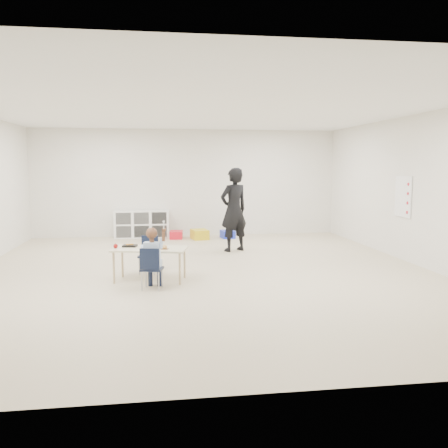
{
  "coord_description": "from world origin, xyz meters",
  "views": [
    {
      "loc": [
        -0.77,
        -8.08,
        1.84
      ],
      "look_at": [
        0.35,
        -0.05,
        0.85
      ],
      "focal_mm": 38.0,
      "sensor_mm": 36.0,
      "label": 1
    }
  ],
  "objects": [
    {
      "name": "lunch_tray_near",
      "position": [
        -0.84,
        -0.45,
        0.55
      ],
      "size": [
        0.25,
        0.2,
        0.03
      ],
      "primitive_type": "cube",
      "rotation": [
        0.0,
        0.0,
        -0.22
      ],
      "color": "black",
      "rests_on": "table"
    },
    {
      "name": "apple_near",
      "position": [
        -0.99,
        -0.39,
        0.57
      ],
      "size": [
        0.07,
        0.07,
        0.07
      ],
      "primitive_type": "sphere",
      "color": "maroon",
      "rests_on": "table"
    },
    {
      "name": "lunch_tray_far",
      "position": [
        -1.24,
        -0.32,
        0.55
      ],
      "size": [
        0.25,
        0.2,
        0.03
      ],
      "primitive_type": "cube",
      "rotation": [
        0.0,
        0.0,
        -0.22
      ],
      "color": "black",
      "rests_on": "table"
    },
    {
      "name": "child",
      "position": [
        -0.88,
        -1.02,
        0.51
      ],
      "size": [
        0.51,
        0.51,
        1.01
      ],
      "primitive_type": null,
      "rotation": [
        0.0,
        0.0,
        -0.22
      ],
      "color": "#BCD7FF",
      "rests_on": "chair_near"
    },
    {
      "name": "bin_blue",
      "position": [
        0.99,
        3.88,
        0.1
      ],
      "size": [
        0.37,
        0.45,
        0.2
      ],
      "primitive_type": "cube",
      "rotation": [
        0.0,
        0.0,
        0.16
      ],
      "color": "#1B2ECD",
      "rests_on": "ground"
    },
    {
      "name": "table",
      "position": [
        -0.92,
        -0.49,
        0.27
      ],
      "size": [
        1.27,
        0.82,
        0.54
      ],
      "rotation": [
        0.0,
        0.0,
        -0.22
      ],
      "color": "#FAF1C8",
      "rests_on": "ground"
    },
    {
      "name": "bin_yellow",
      "position": [
        0.26,
        3.8,
        0.12
      ],
      "size": [
        0.47,
        0.55,
        0.24
      ],
      "primitive_type": "cube",
      "rotation": [
        0.0,
        0.0,
        0.19
      ],
      "color": "gold",
      "rests_on": "ground"
    },
    {
      "name": "room",
      "position": [
        0.0,
        0.0,
        1.4
      ],
      "size": [
        9.0,
        9.02,
        2.8
      ],
      "color": "beige",
      "rests_on": "ground"
    },
    {
      "name": "milk_carton",
      "position": [
        -0.9,
        -0.64,
        0.59
      ],
      "size": [
        0.08,
        0.08,
        0.1
      ],
      "primitive_type": "cube",
      "rotation": [
        0.0,
        0.0,
        -0.22
      ],
      "color": "white",
      "rests_on": "table"
    },
    {
      "name": "adult",
      "position": [
        0.85,
        2.0,
        0.9
      ],
      "size": [
        0.78,
        0.67,
        1.81
      ],
      "primitive_type": "imported",
      "rotation": [
        0.0,
        0.0,
        3.58
      ],
      "color": "black",
      "rests_on": "ground"
    },
    {
      "name": "cubby_shelf",
      "position": [
        -1.2,
        4.28,
        0.35
      ],
      "size": [
        1.4,
        0.4,
        0.7
      ],
      "primitive_type": "cube",
      "color": "white",
      "rests_on": "ground"
    },
    {
      "name": "rules_poster",
      "position": [
        3.98,
        0.6,
        1.25
      ],
      "size": [
        0.02,
        0.6,
        0.8
      ],
      "primitive_type": "cube",
      "color": "white",
      "rests_on": "room"
    },
    {
      "name": "bread_roll",
      "position": [
        -0.68,
        -0.63,
        0.57
      ],
      "size": [
        0.09,
        0.09,
        0.07
      ],
      "primitive_type": "ellipsoid",
      "color": "tan",
      "rests_on": "table"
    },
    {
      "name": "bin_red",
      "position": [
        -0.32,
        3.95,
        0.1
      ],
      "size": [
        0.35,
        0.43,
        0.2
      ],
      "primitive_type": "cube",
      "rotation": [
        0.0,
        0.0,
        -0.1
      ],
      "color": "red",
      "rests_on": "ground"
    },
    {
      "name": "apple_far",
      "position": [
        -1.46,
        -0.44,
        0.57
      ],
      "size": [
        0.07,
        0.07,
        0.07
      ],
      "primitive_type": "sphere",
      "color": "maroon",
      "rests_on": "table"
    },
    {
      "name": "chair_near",
      "position": [
        -0.88,
        -1.02,
        0.32
      ],
      "size": [
        0.37,
        0.35,
        0.64
      ],
      "primitive_type": null,
      "rotation": [
        0.0,
        0.0,
        -0.22
      ],
      "color": "black",
      "rests_on": "ground"
    },
    {
      "name": "chair_far",
      "position": [
        -0.95,
        0.04,
        0.32
      ],
      "size": [
        0.37,
        0.35,
        0.64
      ],
      "primitive_type": null,
      "rotation": [
        0.0,
        0.0,
        -0.22
      ],
      "color": "black",
      "rests_on": "ground"
    }
  ]
}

